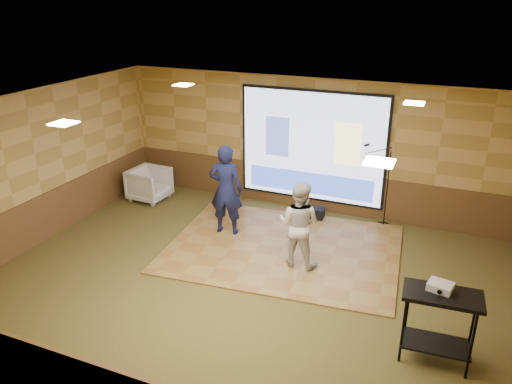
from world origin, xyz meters
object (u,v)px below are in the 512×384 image
at_px(player_left, 226,190).
at_px(mic_stand, 383,204).
at_px(projector_screen, 312,148).
at_px(player_right, 299,224).
at_px(av_table, 440,313).
at_px(projector, 440,286).
at_px(duffel_bag, 314,213).
at_px(dance_floor, 283,248).
at_px(banquet_chair, 150,184).

bearing_deg(player_left, mic_stand, -159.50).
relative_size(projector_screen, mic_stand, 1.86).
height_order(player_right, av_table, player_right).
bearing_deg(mic_stand, projector, -93.82).
distance_m(player_left, player_right, 1.90).
height_order(projector_screen, duffel_bag, projector_screen).
xyz_separation_m(projector_screen, projector, (3.02, -4.14, -0.36)).
distance_m(player_right, mic_stand, 2.58).
xyz_separation_m(dance_floor, banquet_chair, (-3.81, 1.10, 0.38)).
bearing_deg(banquet_chair, av_table, -112.86).
xyz_separation_m(projector_screen, av_table, (3.07, -4.22, -0.71)).
distance_m(player_left, duffel_bag, 2.18).
height_order(dance_floor, banquet_chair, banquet_chair).
height_order(dance_floor, av_table, av_table).
xyz_separation_m(projector, banquet_chair, (-6.73, 3.19, -0.72)).
bearing_deg(dance_floor, duffel_bag, 84.34).
xyz_separation_m(projector_screen, banquet_chair, (-3.70, -0.94, -1.08)).
distance_m(player_right, av_table, 3.03).
xyz_separation_m(player_left, player_right, (1.77, -0.68, -0.14)).
bearing_deg(av_table, duffel_bag, 126.95).
distance_m(projector, duffel_bag, 4.69).
bearing_deg(dance_floor, projector_screen, 93.01).
xyz_separation_m(av_table, mic_stand, (-1.39, 3.99, -0.27)).
distance_m(player_left, banquet_chair, 2.71).
bearing_deg(dance_floor, banquet_chair, 163.89).
xyz_separation_m(dance_floor, projector, (2.92, -2.09, 1.10)).
height_order(projector_screen, player_right, projector_screen).
relative_size(banquet_chair, duffel_bag, 2.04).
bearing_deg(player_right, mic_stand, -113.51).
height_order(dance_floor, projector, projector).
relative_size(av_table, banquet_chair, 1.23).
distance_m(mic_stand, duffel_bag, 1.49).
bearing_deg(player_right, av_table, 148.75).
bearing_deg(duffel_bag, dance_floor, -95.66).
relative_size(projector_screen, banquet_chair, 3.86).
bearing_deg(player_left, player_right, 150.40).
distance_m(player_right, projector, 2.96).
distance_m(projector, mic_stand, 4.18).
bearing_deg(av_table, projector, 121.43).
xyz_separation_m(player_left, av_table, (4.29, -2.37, -0.21)).
relative_size(projector_screen, projector, 10.87).
bearing_deg(player_right, duffel_bag, -79.16).
bearing_deg(mic_stand, av_table, -93.55).
distance_m(projector_screen, av_table, 5.27).
distance_m(projector_screen, player_right, 2.66).
bearing_deg(projector_screen, banquet_chair, -165.71).
bearing_deg(banquet_chair, player_left, -106.99).
bearing_deg(projector, duffel_bag, 138.99).
height_order(dance_floor, duffel_bag, duffel_bag).
height_order(player_left, banquet_chair, player_left).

